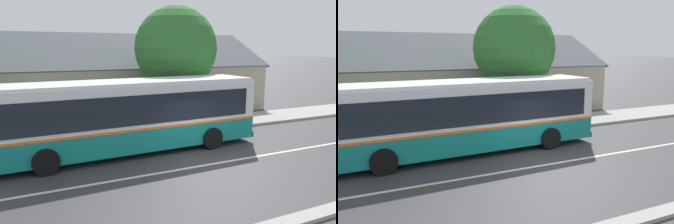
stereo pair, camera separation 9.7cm
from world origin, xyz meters
TOP-DOWN VIEW (x-y plane):
  - ground_plane at (0.00, 0.00)m, footprint 300.00×300.00m
  - sidewalk_far at (0.00, 6.00)m, footprint 60.00×3.00m
  - curb_near at (0.00, -4.75)m, footprint 60.00×0.50m
  - lane_divider_stripe at (0.00, 0.00)m, footprint 60.00×0.16m
  - community_building at (-2.60, 13.53)m, footprint 26.03×9.77m
  - transit_bus at (-2.77, 2.90)m, footprint 12.50×3.02m
  - street_tree_primary at (1.68, 6.63)m, footprint 4.78×4.78m
  - bus_stop_sign at (3.97, 4.99)m, footprint 0.36×0.07m

SIDE VIEW (x-z plane):
  - ground_plane at x=0.00m, z-range 0.00..0.00m
  - lane_divider_stripe at x=0.00m, z-range 0.00..0.01m
  - curb_near at x=0.00m, z-range 0.00..0.12m
  - sidewalk_far at x=0.00m, z-range 0.00..0.15m
  - bus_stop_sign at x=3.97m, z-range 0.44..2.84m
  - transit_bus at x=-2.77m, z-range 0.12..3.31m
  - community_building at x=-2.60m, z-range -1.58..5.12m
  - street_tree_primary at x=1.68m, z-range 0.88..7.84m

